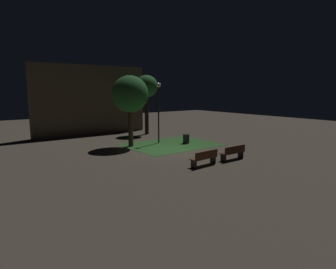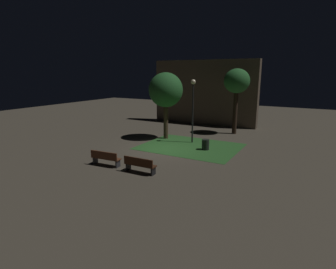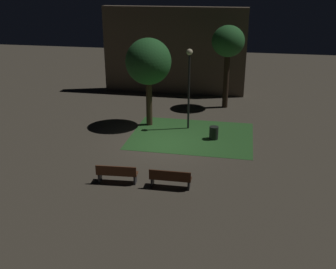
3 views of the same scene
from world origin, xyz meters
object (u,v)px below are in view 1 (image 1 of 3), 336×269
object	(u,v)px
tree_near_wall	(146,88)
trash_bin	(186,139)
bench_path_side	(205,158)
lamp_post_near_wall	(159,103)
bench_front_left	(233,152)
tree_right_canopy	(130,95)

from	to	relation	value
tree_near_wall	trash_bin	bearing A→B (deg)	-92.33
bench_path_side	trash_bin	xyz separation A→B (m)	(3.74, 5.99, -0.11)
lamp_post_near_wall	trash_bin	size ratio (longest dim) A/B	6.43
bench_path_side	bench_front_left	distance (m)	2.39
tree_right_canopy	tree_near_wall	size ratio (longest dim) A/B	0.94
tree_near_wall	trash_bin	world-z (taller)	tree_near_wall
bench_front_left	lamp_post_near_wall	size ratio (longest dim) A/B	0.38
tree_right_canopy	lamp_post_near_wall	bearing A→B (deg)	-4.30
bench_front_left	tree_near_wall	xyz separation A→B (m)	(1.60, 12.11, 3.94)
trash_bin	tree_right_canopy	bearing A→B (deg)	158.54
bench_front_left	trash_bin	size ratio (longest dim) A/B	2.44
lamp_post_near_wall	trash_bin	world-z (taller)	lamp_post_near_wall
bench_front_left	trash_bin	bearing A→B (deg)	77.27
bench_path_side	bench_front_left	xyz separation A→B (m)	(2.39, -0.00, 0.00)
bench_path_side	tree_near_wall	distance (m)	13.34
bench_front_left	tree_right_canopy	bearing A→B (deg)	109.86
bench_path_side	trash_bin	world-z (taller)	bench_path_side
bench_path_side	bench_front_left	world-z (taller)	same
lamp_post_near_wall	bench_path_side	bearing A→B (deg)	-105.69
trash_bin	bench_path_side	bearing A→B (deg)	-122.01
tree_right_canopy	tree_near_wall	bearing A→B (deg)	46.04
tree_near_wall	bench_path_side	bearing A→B (deg)	-108.25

